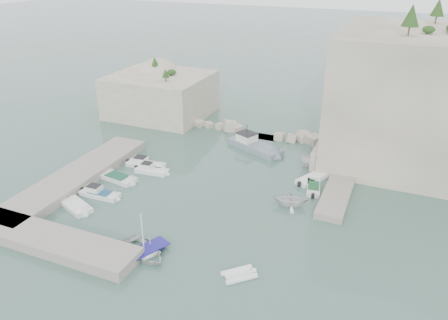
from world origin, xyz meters
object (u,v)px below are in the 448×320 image
at_px(motorboat_e, 77,208).
at_px(motorboat_c, 118,180).
at_px(tender_east_d, 318,167).
at_px(tender_east_a, 290,206).
at_px(inflatable_dinghy, 239,276).
at_px(motorboat_d, 100,196).
at_px(motorboat_b, 152,173).
at_px(tender_east_b, 313,190).
at_px(work_boat, 255,150).
at_px(motorboat_a, 146,167).
at_px(rowboat, 145,255).
at_px(tender_east_c, 312,180).

bearing_deg(motorboat_e, motorboat_c, 111.60).
bearing_deg(tender_east_d, tender_east_a, 157.01).
relative_size(inflatable_dinghy, tender_east_d, 0.67).
height_order(motorboat_d, tender_east_a, tender_east_a).
relative_size(motorboat_d, inflatable_dinghy, 1.68).
height_order(motorboat_b, motorboat_d, same).
xyz_separation_m(tender_east_b, work_boat, (-10.36, 8.49, 0.00)).
bearing_deg(motorboat_b, inflatable_dinghy, -43.67).
xyz_separation_m(motorboat_c, motorboat_e, (-0.15, -7.47, 0.00)).
height_order(motorboat_a, rowboat, motorboat_a).
bearing_deg(motorboat_d, tender_east_d, 37.02).
bearing_deg(inflatable_dinghy, work_boat, 62.62).
height_order(motorboat_c, tender_east_a, tender_east_a).
xyz_separation_m(motorboat_a, inflatable_dinghy, (19.27, -15.48, 0.00)).
distance_m(motorboat_e, tender_east_a, 23.80).
bearing_deg(motorboat_a, motorboat_b, -41.24).
xyz_separation_m(motorboat_d, work_boat, (12.14, 19.77, 0.00)).
relative_size(inflatable_dinghy, work_boat, 0.34).
relative_size(tender_east_c, work_boat, 0.57).
bearing_deg(tender_east_d, motorboat_b, 98.49).
bearing_deg(motorboat_a, rowboat, -63.07).
bearing_deg(motorboat_b, tender_east_c, 12.60).
bearing_deg(inflatable_dinghy, motorboat_d, 117.75).
relative_size(motorboat_a, motorboat_d, 1.06).
bearing_deg(motorboat_c, tender_east_a, 15.47).
relative_size(rowboat, tender_east_c, 1.00).
relative_size(motorboat_e, tender_east_c, 0.88).
height_order(inflatable_dinghy, tender_east_b, tender_east_b).
relative_size(motorboat_e, work_boat, 0.50).
relative_size(motorboat_b, motorboat_e, 1.01).
bearing_deg(inflatable_dinghy, tender_east_d, 42.04).
bearing_deg(motorboat_e, motorboat_a, 106.11).
bearing_deg(motorboat_d, motorboat_c, 95.86).
xyz_separation_m(motorboat_a, motorboat_b, (1.68, -1.24, 0.00)).
relative_size(motorboat_b, rowboat, 0.89).
xyz_separation_m(rowboat, work_boat, (1.48, 27.05, 0.00)).
distance_m(motorboat_c, work_boat, 20.06).
distance_m(inflatable_dinghy, tender_east_c, 20.41).
relative_size(motorboat_a, motorboat_b, 1.20).
distance_m(tender_east_c, work_boat, 11.48).
xyz_separation_m(motorboat_c, work_boat, (12.74, 15.50, 0.00)).
distance_m(motorboat_a, tender_east_d, 22.80).
xyz_separation_m(motorboat_b, tender_east_d, (19.35, 10.04, 0.00)).
relative_size(motorboat_c, rowboat, 1.05).
distance_m(motorboat_a, work_boat, 15.85).
xyz_separation_m(motorboat_a, work_boat, (11.48, 10.92, 0.00)).
relative_size(motorboat_b, motorboat_d, 0.89).
relative_size(motorboat_c, tender_east_c, 1.05).
xyz_separation_m(motorboat_d, tender_east_b, (22.50, 11.27, 0.00)).
distance_m(tender_east_d, work_boat, 9.78).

